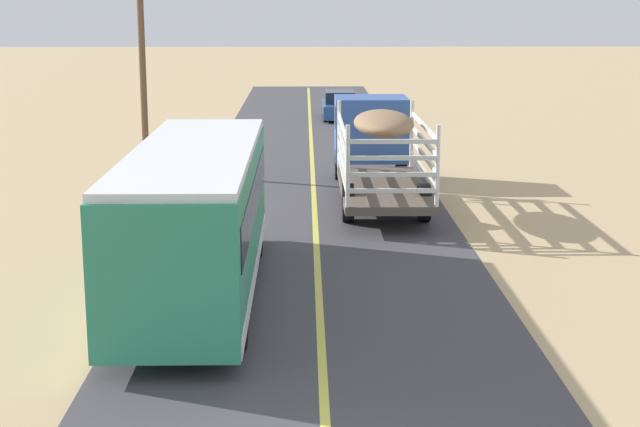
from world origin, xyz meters
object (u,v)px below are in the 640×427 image
bus (196,217)px  car_far (340,106)px  power_pole_mid (142,61)px  livestock_truck (375,138)px

bus → car_far: 31.68m
car_far → power_pole_mid: 18.34m
bus → power_pole_mid: size_ratio=1.32×
livestock_truck → bus: size_ratio=0.97×
livestock_truck → car_far: (-0.45, 19.82, -1.10)m
livestock_truck → power_pole_mid: power_pole_mid is taller
livestock_truck → power_pole_mid: (-8.12, 3.51, 2.29)m
livestock_truck → power_pole_mid: 9.14m
car_far → power_pole_mid: (-7.67, -16.31, 3.39)m
livestock_truck → power_pole_mid: bearing=156.6°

